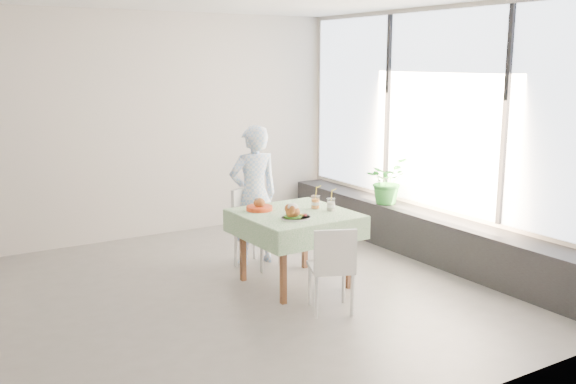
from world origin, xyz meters
TOP-DOWN VIEW (x-y plane):
  - floor at (0.00, 0.00)m, footprint 6.00×6.00m
  - wall_back at (0.00, 2.50)m, footprint 6.00×0.02m
  - wall_front at (0.00, -2.50)m, footprint 6.00×0.02m
  - wall_right at (3.00, 0.00)m, footprint 0.02×5.00m
  - window_pane at (2.97, 0.00)m, footprint 0.01×4.80m
  - window_ledge at (2.80, 0.00)m, footprint 0.40×4.80m
  - cafe_table at (1.03, -0.03)m, footprint 1.07×1.07m
  - chair_far at (0.99, 0.69)m, footprint 0.54×0.54m
  - chair_near at (0.93, -0.79)m, footprint 0.49×0.49m
  - diner at (1.02, 0.80)m, footprint 0.59×0.41m
  - main_dish at (0.88, -0.26)m, footprint 0.30×0.30m
  - juice_cup_orange at (1.29, 0.00)m, footprint 0.09×0.09m
  - juice_cup_lemonade at (1.37, -0.16)m, footprint 0.09×0.09m
  - second_dish at (0.77, 0.23)m, footprint 0.26×0.26m
  - potted_plant at (2.76, 0.65)m, footprint 0.65×0.62m

SIDE VIEW (x-z plane):
  - floor at x=0.00m, z-range 0.00..0.00m
  - chair_near at x=0.93m, z-range -0.15..0.64m
  - window_ledge at x=2.80m, z-range 0.00..0.50m
  - chair_far at x=0.99m, z-range -0.16..0.69m
  - cafe_table at x=1.03m, z-range 0.09..0.83m
  - diner at x=1.02m, z-range 0.00..1.53m
  - second_dish at x=0.77m, z-range 0.72..0.84m
  - potted_plant at x=2.76m, z-range 0.50..1.06m
  - main_dish at x=0.88m, z-range 0.72..0.87m
  - juice_cup_lemonade at x=1.37m, z-range 0.68..0.92m
  - juice_cup_orange at x=1.29m, z-range 0.67..0.93m
  - wall_back at x=0.00m, z-range 0.00..2.80m
  - wall_front at x=0.00m, z-range 0.00..2.80m
  - wall_right at x=3.00m, z-range 0.00..2.80m
  - window_pane at x=2.97m, z-range 0.56..2.74m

